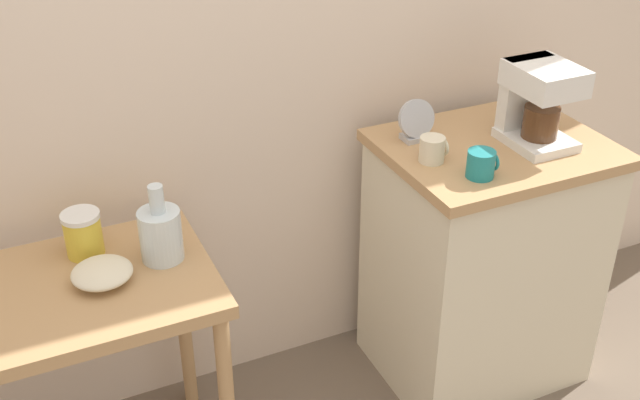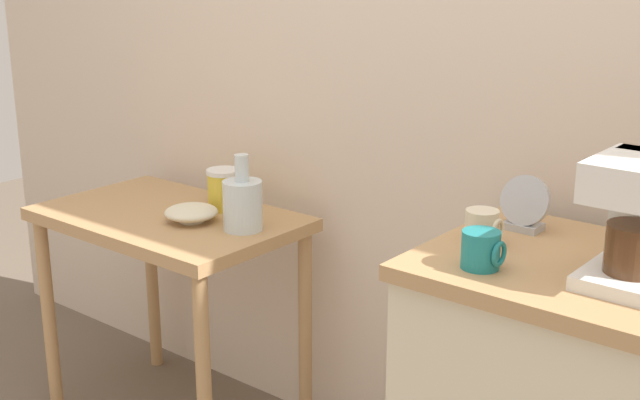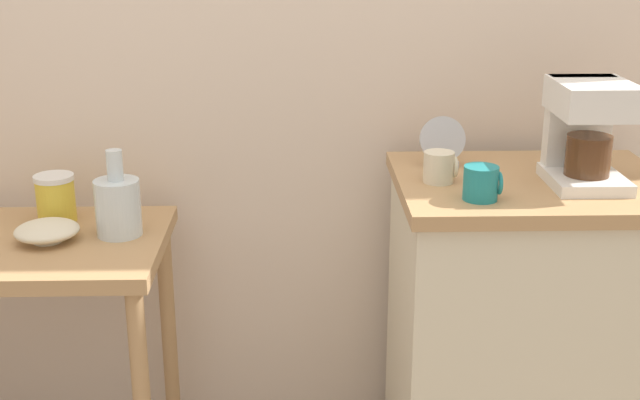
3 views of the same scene
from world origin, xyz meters
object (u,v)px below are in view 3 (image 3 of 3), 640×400
Objects in this scene: mug_dark_teal at (482,183)px; mug_small_cream at (440,167)px; table_clock at (442,144)px; coffee_maker at (586,128)px; bowl_stoneware at (47,231)px; canister_enamel at (56,198)px; glass_carafe_vase at (118,205)px.

mug_small_cream is at bearing 117.84° from mug_dark_teal.
coffee_maker is at bearing -26.66° from table_clock.
table_clock reaches higher than mug_dark_teal.
table_clock reaches higher than bowl_stoneware.
mug_dark_teal is (-0.28, -0.13, -0.10)m from coffee_maker.
bowl_stoneware is 1.22× the size of table_clock.
bowl_stoneware is 0.16m from canister_enamel.
canister_enamel is 1.56× the size of mug_small_cream.
table_clock is at bearing 5.62° from glass_carafe_vase.
glass_carafe_vase is 0.88× the size of coffee_maker.
canister_enamel is (-0.02, 0.16, 0.04)m from bowl_stoneware.
coffee_maker is at bearing -3.86° from glass_carafe_vase.
mug_dark_teal is 0.30m from table_clock.
table_clock reaches higher than glass_carafe_vase.
bowl_stoneware is at bearing -172.81° from table_clock.
bowl_stoneware is 1.10m from mug_dark_teal.
mug_dark_teal is (0.90, -0.21, 0.12)m from glass_carafe_vase.
canister_enamel is 0.98× the size of table_clock.
mug_dark_teal is at bearing -12.97° from glass_carafe_vase.
mug_dark_teal is (1.08, -0.16, 0.17)m from bowl_stoneware.
coffee_maker is 3.09× the size of mug_small_cream.
table_clock is (1.05, -0.03, 0.15)m from canister_enamel.
glass_carafe_vase is (0.18, 0.05, 0.05)m from bowl_stoneware.
mug_small_cream is (-0.36, 0.02, -0.10)m from coffee_maker.
mug_dark_teal is 0.67× the size of table_clock.
canister_enamel is 1.41m from coffee_maker.
mug_small_cream is at bearing -101.48° from table_clock.
glass_carafe_vase is 0.84m from mug_small_cream.
bowl_stoneware is 1.83× the size of mug_dark_teal.
mug_small_cream is 0.94× the size of mug_dark_teal.
bowl_stoneware is at bearing 171.46° from mug_dark_teal.
glass_carafe_vase is at bearing 167.03° from mug_dark_teal.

